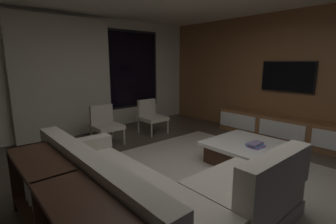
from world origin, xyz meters
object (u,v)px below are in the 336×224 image
Objects in this scene: sectional_couch at (154,194)px; media_console at (288,130)px; coffee_table at (247,153)px; mounted_tv at (287,77)px; book_stack_on_coffee_table at (255,145)px; accent_chair_near_window at (151,115)px; accent_chair_by_curtain at (105,122)px; console_table_behind_couch at (59,212)px.

media_console is at bearing 3.72° from sectional_couch.
coffee_table is 1.05× the size of mounted_tv.
coffee_table is at bearing 65.62° from book_stack_on_coffee_table.
coffee_table is 2.52m from accent_chair_near_window.
book_stack_on_coffee_table is at bearing -0.18° from sectional_couch.
accent_chair_by_curtain is 3.93m from mounted_tv.
accent_chair_by_curtain is 3.08m from console_table_behind_couch.
sectional_couch reaches higher than console_table_behind_couch.
accent_chair_by_curtain is at bearing 56.09° from console_table_behind_couch.
book_stack_on_coffee_table is 2.19m from mounted_tv.
coffee_table is (2.06, 0.18, -0.10)m from sectional_couch.
accent_chair_near_window is (-0.01, 2.69, 0.04)m from book_stack_on_coffee_table.
media_console is at bearing 8.10° from book_stack_on_coffee_table.
media_console is at bearing -132.40° from mounted_tv.
sectional_couch is 3.21× the size of accent_chair_near_window.
coffee_table is at bearing -171.82° from mounted_tv.
coffee_table is at bearing -177.72° from media_console.
coffee_table is 0.55× the size of console_table_behind_couch.
mounted_tv reaches higher than media_console.
sectional_couch is 2.16× the size of coffee_table.
sectional_couch is 2.26× the size of mounted_tv.
book_stack_on_coffee_table is (1.98, -0.01, 0.10)m from sectional_couch.
book_stack_on_coffee_table is 2.69m from accent_chair_near_window.
book_stack_on_coffee_table is 0.09× the size of media_console.
media_console reaches higher than book_stack_on_coffee_table.
sectional_couch reaches higher than media_console.
media_console is at bearing 2.28° from coffee_table.
accent_chair_near_window is at bearing -0.24° from accent_chair_by_curtain.
book_stack_on_coffee_table is 2.89m from console_table_behind_couch.
coffee_table is 2.82m from accent_chair_by_curtain.
mounted_tv is at bearing 13.08° from book_stack_on_coffee_table.
console_table_behind_couch is (-4.81, -0.31, -0.94)m from mounted_tv.
console_table_behind_couch is (-2.97, -0.04, 0.22)m from coffee_table.
mounted_tv is at bearing 8.18° from coffee_table.
accent_chair_by_curtain is at bearing 116.55° from coffee_table.
console_table_behind_couch is at bearing -123.91° from accent_chair_by_curtain.
book_stack_on_coffee_table is 1.76m from media_console.
sectional_couch is 3.33m from accent_chair_near_window.
mounted_tv reaches higher than coffee_table.
coffee_table is 0.37× the size of media_console.
mounted_tv is at bearing -49.34° from accent_chair_near_window.
accent_chair_by_curtain is 0.71× the size of mounted_tv.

